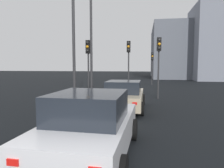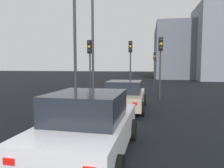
{
  "view_description": "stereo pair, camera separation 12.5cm",
  "coord_description": "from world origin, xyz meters",
  "px_view_note": "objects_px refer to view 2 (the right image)",
  "views": [
    {
      "loc": [
        -1.77,
        -1.26,
        2.26
      ],
      "look_at": [
        5.75,
        -0.06,
        1.57
      ],
      "focal_mm": 32.75,
      "sensor_mm": 36.0,
      "label": 1
    },
    {
      "loc": [
        -1.75,
        -1.39,
        2.26
      ],
      "look_at": [
        5.75,
        -0.06,
        1.57
      ],
      "focal_mm": 32.75,
      "sensor_mm": 36.0,
      "label": 2
    }
  ],
  "objects_px": {
    "car_beige_lead": "(125,96)",
    "street_lamp_kerbside": "(93,24)",
    "traffic_light_far_left": "(90,57)",
    "traffic_light_far_right": "(155,62)",
    "street_lamp_far": "(75,16)",
    "traffic_light_near_left": "(130,56)",
    "traffic_light_near_right": "(161,55)",
    "car_white_second": "(89,126)"
  },
  "relations": [
    {
      "from": "traffic_light_far_right",
      "to": "street_lamp_far",
      "type": "xyz_separation_m",
      "value": [
        -13.49,
        4.73,
        2.23
      ]
    },
    {
      "from": "street_lamp_far",
      "to": "street_lamp_kerbside",
      "type": "bearing_deg",
      "value": -7.44
    },
    {
      "from": "car_white_second",
      "to": "traffic_light_near_left",
      "type": "relative_size",
      "value": 0.99
    },
    {
      "from": "traffic_light_near_left",
      "to": "street_lamp_far",
      "type": "bearing_deg",
      "value": -20.6
    },
    {
      "from": "traffic_light_far_left",
      "to": "street_lamp_kerbside",
      "type": "relative_size",
      "value": 0.46
    },
    {
      "from": "car_white_second",
      "to": "traffic_light_near_left",
      "type": "distance_m",
      "value": 11.95
    },
    {
      "from": "traffic_light_near_left",
      "to": "street_lamp_far",
      "type": "height_order",
      "value": "street_lamp_far"
    },
    {
      "from": "traffic_light_far_left",
      "to": "traffic_light_far_right",
      "type": "relative_size",
      "value": 1.05
    },
    {
      "from": "car_beige_lead",
      "to": "traffic_light_far_left",
      "type": "xyz_separation_m",
      "value": [
        3.21,
        2.8,
        2.15
      ]
    },
    {
      "from": "car_beige_lead",
      "to": "traffic_light_near_left",
      "type": "bearing_deg",
      "value": 3.22
    },
    {
      "from": "traffic_light_far_left",
      "to": "traffic_light_far_right",
      "type": "xyz_separation_m",
      "value": [
        10.79,
        -4.69,
        -0.13
      ]
    },
    {
      "from": "car_beige_lead",
      "to": "traffic_light_near_left",
      "type": "relative_size",
      "value": 0.97
    },
    {
      "from": "car_beige_lead",
      "to": "car_white_second",
      "type": "relative_size",
      "value": 0.98
    },
    {
      "from": "car_beige_lead",
      "to": "car_white_second",
      "type": "xyz_separation_m",
      "value": [
        -5.6,
        0.25,
        0.05
      ]
    },
    {
      "from": "traffic_light_far_left",
      "to": "street_lamp_far",
      "type": "xyz_separation_m",
      "value": [
        -2.7,
        0.04,
        2.1
      ]
    },
    {
      "from": "car_beige_lead",
      "to": "street_lamp_kerbside",
      "type": "xyz_separation_m",
      "value": [
        3.02,
        2.51,
        4.29
      ]
    },
    {
      "from": "street_lamp_kerbside",
      "to": "street_lamp_far",
      "type": "relative_size",
      "value": 1.01
    },
    {
      "from": "traffic_light_near_right",
      "to": "street_lamp_kerbside",
      "type": "xyz_separation_m",
      "value": [
        -0.72,
        4.47,
        2.04
      ]
    },
    {
      "from": "street_lamp_far",
      "to": "car_white_second",
      "type": "bearing_deg",
      "value": -157.07
    },
    {
      "from": "car_white_second",
      "to": "street_lamp_far",
      "type": "distance_m",
      "value": 7.85
    },
    {
      "from": "street_lamp_kerbside",
      "to": "street_lamp_far",
      "type": "bearing_deg",
      "value": 172.56
    },
    {
      "from": "traffic_light_near_right",
      "to": "traffic_light_far_right",
      "type": "bearing_deg",
      "value": 175.49
    },
    {
      "from": "car_beige_lead",
      "to": "traffic_light_near_right",
      "type": "bearing_deg",
      "value": -26.97
    },
    {
      "from": "car_beige_lead",
      "to": "street_lamp_kerbside",
      "type": "relative_size",
      "value": 0.47
    },
    {
      "from": "street_lamp_far",
      "to": "traffic_light_near_right",
      "type": "bearing_deg",
      "value": -56.16
    },
    {
      "from": "car_beige_lead",
      "to": "traffic_light_near_left",
      "type": "distance_m",
      "value": 6.57
    },
    {
      "from": "traffic_light_near_left",
      "to": "traffic_light_near_right",
      "type": "bearing_deg",
      "value": 46.72
    },
    {
      "from": "traffic_light_far_left",
      "to": "traffic_light_near_left",
      "type": "bearing_deg",
      "value": 142.94
    },
    {
      "from": "car_white_second",
      "to": "traffic_light_near_left",
      "type": "bearing_deg",
      "value": 1.95
    },
    {
      "from": "traffic_light_near_right",
      "to": "traffic_light_far_right",
      "type": "height_order",
      "value": "traffic_light_near_right"
    },
    {
      "from": "traffic_light_near_left",
      "to": "traffic_light_near_right",
      "type": "relative_size",
      "value": 1.02
    },
    {
      "from": "car_beige_lead",
      "to": "traffic_light_near_right",
      "type": "distance_m",
      "value": 4.78
    },
    {
      "from": "traffic_light_near_left",
      "to": "street_lamp_kerbside",
      "type": "height_order",
      "value": "street_lamp_kerbside"
    },
    {
      "from": "traffic_light_near_right",
      "to": "traffic_light_far_right",
      "type": "relative_size",
      "value": 1.09
    },
    {
      "from": "car_white_second",
      "to": "traffic_light_far_left",
      "type": "distance_m",
      "value": 9.41
    },
    {
      "from": "traffic_light_near_right",
      "to": "street_lamp_far",
      "type": "bearing_deg",
      "value": -61.08
    },
    {
      "from": "car_beige_lead",
      "to": "car_white_second",
      "type": "bearing_deg",
      "value": 178.21
    },
    {
      "from": "car_white_second",
      "to": "traffic_light_near_right",
      "type": "distance_m",
      "value": 9.84
    },
    {
      "from": "car_white_second",
      "to": "traffic_light_far_left",
      "type": "height_order",
      "value": "traffic_light_far_left"
    },
    {
      "from": "car_white_second",
      "to": "traffic_light_far_right",
      "type": "distance_m",
      "value": 19.82
    },
    {
      "from": "traffic_light_near_left",
      "to": "street_lamp_kerbside",
      "type": "distance_m",
      "value": 4.33
    },
    {
      "from": "traffic_light_far_left",
      "to": "traffic_light_far_right",
      "type": "distance_m",
      "value": 11.77
    }
  ]
}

